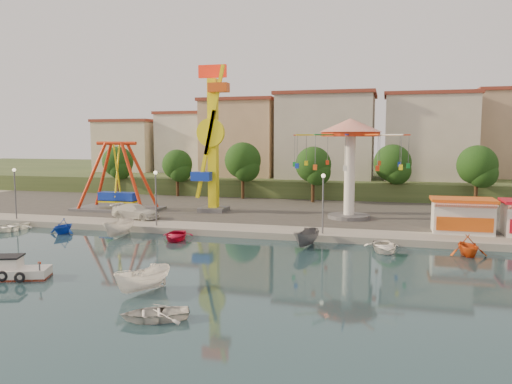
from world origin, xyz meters
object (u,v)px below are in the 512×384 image
(cabin_motorboat, at_px, (11,272))
(van, at_px, (136,211))
(skiff, at_px, (143,280))
(wave_swinger, at_px, (350,146))
(kamikaze_tower, at_px, (213,142))
(pirate_ship_ride, at_px, (117,178))

(cabin_motorboat, bearing_deg, van, 76.29)
(cabin_motorboat, relative_size, skiff, 1.23)
(wave_swinger, xyz_separation_m, skiff, (-9.78, -26.79, -7.45))
(cabin_motorboat, xyz_separation_m, skiff, (9.55, -0.44, 0.33))
(kamikaze_tower, relative_size, wave_swinger, 1.42)
(cabin_motorboat, bearing_deg, wave_swinger, 33.88)
(kamikaze_tower, bearing_deg, cabin_motorboat, -98.50)
(pirate_ship_ride, distance_m, cabin_motorboat, 26.94)
(pirate_ship_ride, xyz_separation_m, skiff, (16.79, -26.09, -3.65))
(pirate_ship_ride, xyz_separation_m, kamikaze_tower, (11.31, 1.53, 4.21))
(kamikaze_tower, height_order, cabin_motorboat, kamikaze_tower)
(cabin_motorboat, relative_size, van, 0.91)
(kamikaze_tower, distance_m, wave_swinger, 15.29)
(skiff, bearing_deg, kamikaze_tower, 126.72)
(cabin_motorboat, distance_m, skiff, 9.56)
(pirate_ship_ride, distance_m, wave_swinger, 26.85)
(wave_swinger, xyz_separation_m, cabin_motorboat, (-19.32, -26.34, -7.78))
(kamikaze_tower, distance_m, skiff, 29.23)
(cabin_motorboat, bearing_deg, skiff, -22.53)
(wave_swinger, bearing_deg, skiff, -110.05)
(cabin_motorboat, height_order, van, van)
(kamikaze_tower, height_order, van, kamikaze_tower)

